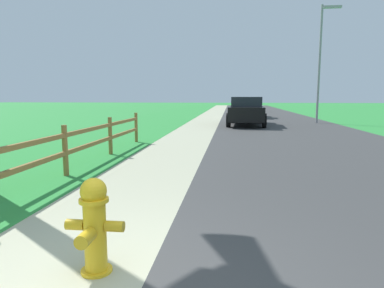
{
  "coord_description": "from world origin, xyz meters",
  "views": [
    {
      "loc": [
        0.75,
        -2.31,
        1.64
      ],
      "look_at": [
        -0.17,
        5.6,
        0.53
      ],
      "focal_mm": 32.02,
      "sensor_mm": 36.0,
      "label": 1
    }
  ],
  "objects_px": {
    "fire_hydrant": "(94,224)",
    "street_lamp": "(322,55)",
    "parked_suv_black": "(246,110)",
    "parked_car_silver": "(245,105)",
    "parked_car_white": "(250,107)"
  },
  "relations": [
    {
      "from": "fire_hydrant",
      "to": "parked_car_white",
      "type": "xyz_separation_m",
      "value": [
        2.66,
        24.25,
        0.29
      ]
    },
    {
      "from": "parked_car_white",
      "to": "parked_suv_black",
      "type": "bearing_deg",
      "value": -94.46
    },
    {
      "from": "parked_car_silver",
      "to": "parked_suv_black",
      "type": "bearing_deg",
      "value": -91.8
    },
    {
      "from": "fire_hydrant",
      "to": "street_lamp",
      "type": "height_order",
      "value": "street_lamp"
    },
    {
      "from": "parked_car_white",
      "to": "fire_hydrant",
      "type": "bearing_deg",
      "value": -96.26
    },
    {
      "from": "fire_hydrant",
      "to": "parked_suv_black",
      "type": "height_order",
      "value": "parked_suv_black"
    },
    {
      "from": "street_lamp",
      "to": "parked_suv_black",
      "type": "bearing_deg",
      "value": -155.36
    },
    {
      "from": "parked_suv_black",
      "to": "parked_car_silver",
      "type": "height_order",
      "value": "parked_suv_black"
    },
    {
      "from": "parked_car_silver",
      "to": "street_lamp",
      "type": "xyz_separation_m",
      "value": [
        3.96,
        -14.72,
        3.39
      ]
    },
    {
      "from": "parked_suv_black",
      "to": "street_lamp",
      "type": "bearing_deg",
      "value": 24.64
    },
    {
      "from": "parked_suv_black",
      "to": "parked_car_silver",
      "type": "distance_m",
      "value": 16.79
    },
    {
      "from": "fire_hydrant",
      "to": "parked_car_silver",
      "type": "height_order",
      "value": "parked_car_silver"
    },
    {
      "from": "street_lamp",
      "to": "fire_hydrant",
      "type": "bearing_deg",
      "value": -109.1
    },
    {
      "from": "street_lamp",
      "to": "parked_car_silver",
      "type": "bearing_deg",
      "value": 105.07
    },
    {
      "from": "parked_suv_black",
      "to": "parked_car_silver",
      "type": "xyz_separation_m",
      "value": [
        0.53,
        16.78,
        -0.1
      ]
    }
  ]
}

